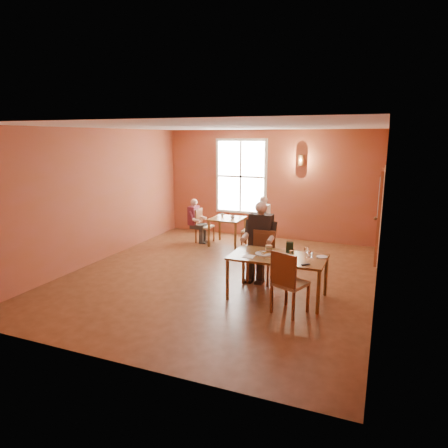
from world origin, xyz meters
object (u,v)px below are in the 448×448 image
at_px(main_table, 277,277).
at_px(second_table, 227,231).
at_px(chair_diner_maroon, 205,226).
at_px(diner_white, 252,223).
at_px(diner_main, 261,245).
at_px(chair_empty, 290,282).
at_px(diner_maroon, 204,221).
at_px(chair_diner_main, 261,257).
at_px(chair_diner_white, 251,230).

xyz_separation_m(main_table, second_table, (-2.13, 2.99, -0.02)).
height_order(second_table, chair_diner_maroon, chair_diner_maroon).
distance_m(main_table, chair_diner_maroon, 4.08).
xyz_separation_m(second_table, diner_white, (0.68, 0.00, 0.29)).
bearing_deg(diner_main, chair_empty, 126.42).
bearing_deg(diner_maroon, chair_diner_main, 44.71).
xyz_separation_m(chair_diner_main, diner_white, (-0.95, 2.34, 0.14)).
height_order(diner_white, diner_maroon, diner_white).
xyz_separation_m(main_table, chair_empty, (0.35, -0.53, 0.14)).
bearing_deg(chair_diner_main, chair_diner_maroon, -45.66).
bearing_deg(diner_maroon, main_table, 43.29).
bearing_deg(diner_white, diner_main, -158.05).
relative_size(chair_diner_main, chair_empty, 0.95).
relative_size(chair_diner_main, diner_white, 0.78).
bearing_deg(chair_empty, chair_diner_maroon, 153.14).
height_order(diner_main, diner_white, diner_main).
xyz_separation_m(diner_main, second_table, (-1.63, 2.37, -0.39)).
distance_m(main_table, diner_white, 3.33).
height_order(main_table, chair_diner_main, chair_diner_main).
bearing_deg(second_table, main_table, -54.46).
bearing_deg(chair_empty, diner_white, 138.59).
bearing_deg(chair_diner_main, second_table, -55.05).
distance_m(chair_diner_main, second_table, 2.86).
bearing_deg(second_table, chair_diner_white, 0.00).
distance_m(second_table, chair_diner_maroon, 0.66).
bearing_deg(diner_main, diner_white, -68.05).
distance_m(chair_diner_maroon, diner_maroon, 0.12).
relative_size(diner_main, diner_maroon, 1.31).
xyz_separation_m(chair_diner_main, diner_main, (0.00, -0.03, 0.25)).
distance_m(second_table, diner_maroon, 0.71).
bearing_deg(diner_white, chair_diner_main, -157.80).
distance_m(chair_diner_white, diner_maroon, 1.34).
bearing_deg(diner_main, main_table, 128.88).
distance_m(chair_empty, diner_maroon, 4.73).
distance_m(main_table, diner_maroon, 4.11).
distance_m(main_table, chair_diner_main, 0.83).
bearing_deg(diner_white, chair_diner_maroon, 90.00).
bearing_deg(chair_diner_maroon, chair_diner_white, 90.00).
relative_size(second_table, diner_white, 0.63).
relative_size(diner_main, second_table, 1.84).
bearing_deg(chair_diner_white, chair_diner_main, -157.17).
distance_m(chair_diner_main, diner_main, 0.25).
relative_size(main_table, chair_diner_maroon, 1.80).
bearing_deg(main_table, diner_maroon, 133.29).
bearing_deg(diner_white, chair_diner_white, 90.00).
xyz_separation_m(diner_main, diner_maroon, (-2.31, 2.37, -0.18)).
xyz_separation_m(chair_diner_main, chair_diner_maroon, (-2.28, 2.34, -0.05)).
height_order(chair_diner_maroon, diner_maroon, diner_maroon).
bearing_deg(second_table, chair_empty, -54.79).
bearing_deg(chair_diner_maroon, diner_main, 43.97).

